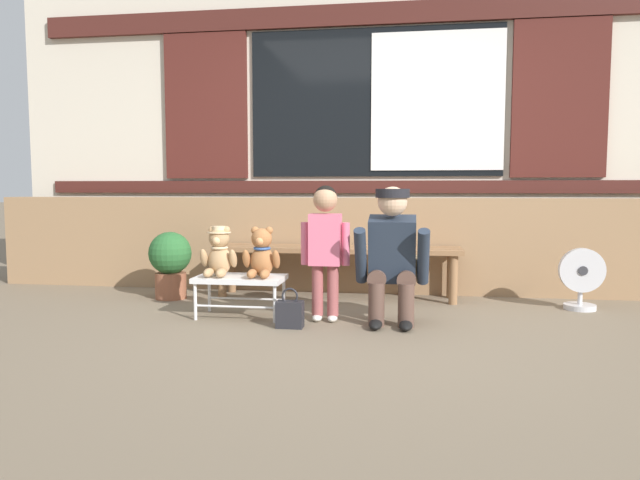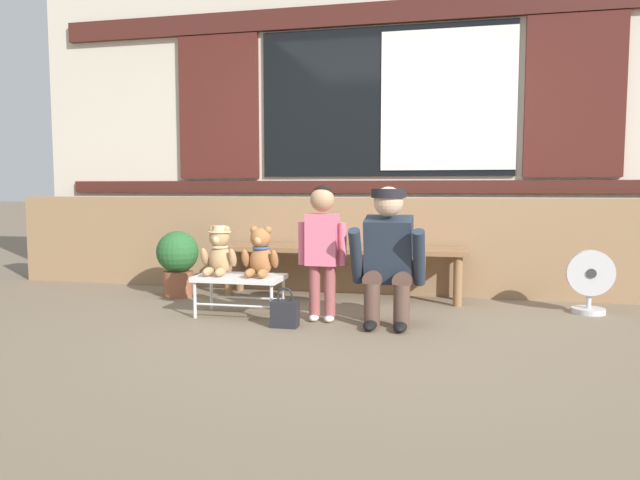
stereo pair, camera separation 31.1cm
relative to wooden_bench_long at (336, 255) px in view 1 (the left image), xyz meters
The scene contains 12 objects.
ground_plane 1.16m from the wooden_bench_long, 75.69° to the right, with size 60.00×60.00×0.00m, color #756651.
brick_low_wall 0.46m from the wooden_bench_long, 53.46° to the left, with size 7.12×0.25×0.85m, color #997551.
shop_facade 1.71m from the wooden_bench_long, 72.71° to the left, with size 7.27×0.26×3.61m.
wooden_bench_long is the anchor object (origin of this frame).
small_display_bench 1.04m from the wooden_bench_long, 125.16° to the right, with size 0.64×0.36×0.30m.
teddy_bear_with_hat 1.14m from the wooden_bench_long, 131.83° to the right, with size 0.28×0.27×0.36m.
teddy_bear_plain 0.96m from the wooden_bench_long, 117.33° to the right, with size 0.28×0.26×0.36m.
child_standing 0.91m from the wooden_bench_long, 87.96° to the right, with size 0.35×0.18×0.96m.
adult_crouching 1.05m from the wooden_bench_long, 60.79° to the right, with size 0.50×0.49×0.95m.
handbag_on_ground 1.17m from the wooden_bench_long, 98.89° to the right, with size 0.18×0.11×0.27m.
potted_plant 1.41m from the wooden_bench_long, 169.83° to the right, with size 0.36×0.36×0.57m.
floor_fan 1.95m from the wooden_bench_long, ahead, with size 0.34×0.24×0.48m.
Camera 1 is at (0.35, -3.89, 0.94)m, focal length 33.05 mm.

